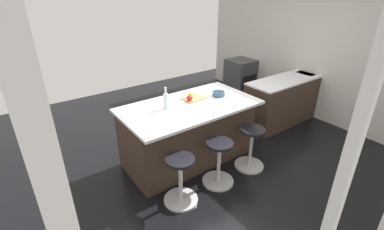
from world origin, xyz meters
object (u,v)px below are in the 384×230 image
kitchen_island (188,132)px  stool_middle (219,164)px  apple_red (190,98)px  apple_yellow (191,95)px  stool_near_camera (180,181)px  cutting_board (194,98)px  fruit_bowl (219,93)px  stool_by_window (251,149)px  water_bottle (166,100)px  oven_range (240,77)px

kitchen_island → stool_middle: size_ratio=3.06×
apple_red → apple_yellow: apple_red is taller
stool_near_camera → cutting_board: cutting_board is taller
cutting_board → fruit_bowl: fruit_bowl is taller
kitchen_island → apple_yellow: apple_yellow is taller
stool_by_window → cutting_board: cutting_board is taller
apple_yellow → fruit_bowl: 0.45m
stool_near_camera → kitchen_island: bearing=-131.1°
kitchen_island → cutting_board: bearing=-151.6°
cutting_board → apple_red: 0.15m
stool_middle → water_bottle: size_ratio=2.08×
oven_range → water_bottle: size_ratio=2.77×
apple_yellow → water_bottle: size_ratio=0.26×
oven_range → stool_middle: bearing=40.5°
kitchen_island → stool_middle: (-0.00, 0.72, -0.17)m
oven_range → apple_yellow: size_ratio=10.45×
oven_range → kitchen_island: (2.69, 1.58, 0.05)m
apple_red → cutting_board: bearing=-157.1°
stool_by_window → apple_yellow: size_ratio=7.86×
stool_middle → water_bottle: water_bottle is taller
cutting_board → apple_yellow: size_ratio=4.35×
oven_range → cutting_board: bearing=30.5°
cutting_board → stool_near_camera: bearing=45.1°
stool_middle → fruit_bowl: 1.13m
stool_by_window → kitchen_island: bearing=-48.9°
oven_range → stool_near_camera: bearing=34.7°
oven_range → cutting_board: 2.95m
cutting_board → apple_yellow: (0.05, -0.04, 0.05)m
kitchen_island → water_bottle: water_bottle is taller
apple_red → fruit_bowl: (-0.50, 0.07, -0.02)m
stool_middle → cutting_board: (-0.19, -0.82, 0.65)m
stool_by_window → fruit_bowl: 0.98m
apple_red → fruit_bowl: 0.51m
oven_range → stool_by_window: 3.09m
stool_near_camera → cutting_board: bearing=-134.9°
stool_near_camera → fruit_bowl: (-1.19, -0.70, 0.68)m
kitchen_island → stool_by_window: kitchen_island is taller
oven_range → cutting_board: size_ratio=2.40×
stool_middle → stool_near_camera: (0.63, 0.00, 0.00)m
stool_middle → stool_near_camera: 0.63m
kitchen_island → fruit_bowl: fruit_bowl is taller
oven_range → fruit_bowl: 2.71m
apple_red → stool_near_camera: bearing=48.1°
stool_by_window → stool_middle: (0.63, 0.00, 0.00)m
apple_yellow → apple_red: bearing=48.3°
kitchen_island → stool_near_camera: 0.97m
cutting_board → fruit_bowl: size_ratio=1.84×
cutting_board → water_bottle: size_ratio=1.15×
stool_by_window → apple_yellow: (0.48, -0.86, 0.70)m
cutting_board → apple_red: bearing=22.9°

